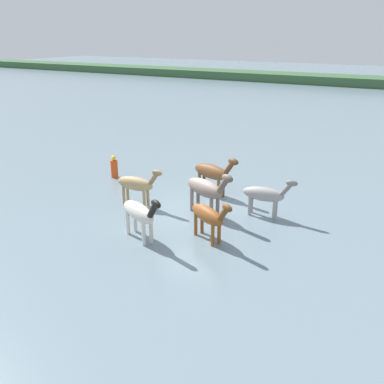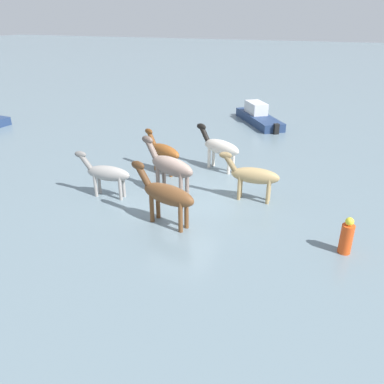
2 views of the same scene
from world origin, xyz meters
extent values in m
plane|color=slate|center=(0.00, 0.00, 0.00)|extent=(180.78, 180.78, 0.00)
ellipsoid|color=tan|center=(-2.54, -0.71, 0.97)|extent=(1.77, 0.57, 0.59)
cylinder|color=tan|center=(-2.01, -0.55, 0.49)|extent=(0.13, 0.13, 0.97)
cylinder|color=tan|center=(-2.01, -0.83, 0.49)|extent=(0.13, 0.13, 0.97)
cylinder|color=tan|center=(-3.07, -0.58, 0.49)|extent=(0.13, 0.13, 0.97)
cylinder|color=tan|center=(-3.06, -0.86, 0.49)|extent=(0.13, 0.13, 0.97)
cylinder|color=olive|center=(-1.60, -0.68, 1.35)|extent=(0.54, 0.22, 0.65)
ellipsoid|color=olive|center=(-1.42, -0.67, 1.62)|extent=(0.49, 0.22, 0.26)
ellipsoid|color=brown|center=(-0.33, 2.04, 1.08)|extent=(2.03, 1.05, 0.66)
cylinder|color=brown|center=(0.27, 2.05, 0.54)|extent=(0.14, 0.14, 1.08)
cylinder|color=brown|center=(0.19, 1.74, 0.54)|extent=(0.14, 0.14, 1.08)
cylinder|color=brown|center=(-0.86, 2.34, 0.54)|extent=(0.14, 0.14, 1.08)
cylinder|color=brown|center=(-0.94, 2.04, 0.54)|extent=(0.14, 0.14, 1.08)
cylinder|color=#50311A|center=(0.67, 1.78, 1.50)|extent=(0.63, 0.37, 0.72)
ellipsoid|color=#50311A|center=(0.87, 1.72, 1.80)|extent=(0.57, 0.35, 0.29)
ellipsoid|color=brown|center=(1.60, -2.06, 0.95)|extent=(1.77, 1.23, 0.58)
cylinder|color=brown|center=(2.13, -2.17, 0.48)|extent=(0.13, 0.13, 0.95)
cylinder|color=brown|center=(2.00, -2.42, 0.48)|extent=(0.13, 0.13, 0.95)
cylinder|color=brown|center=(1.20, -1.70, 0.48)|extent=(0.13, 0.13, 0.95)
cylinder|color=brown|center=(1.07, -1.95, 0.48)|extent=(0.13, 0.13, 0.95)
cylinder|color=brown|center=(2.42, -2.47, 1.33)|extent=(0.56, 0.42, 0.64)
ellipsoid|color=brown|center=(2.58, -2.55, 1.59)|extent=(0.51, 0.39, 0.25)
ellipsoid|color=#9E9993|center=(2.59, 0.86, 0.94)|extent=(1.72, 0.60, 0.57)
cylinder|color=#9E9993|center=(3.09, 1.03, 0.47)|extent=(0.13, 0.13, 0.94)
cylinder|color=#9E9993|center=(3.11, 0.76, 0.47)|extent=(0.13, 0.13, 0.94)
cylinder|color=#9E9993|center=(2.07, 0.97, 0.47)|extent=(0.13, 0.13, 0.94)
cylinder|color=#9E9993|center=(2.09, 0.70, 0.47)|extent=(0.13, 0.13, 0.94)
cylinder|color=slate|center=(3.49, 0.92, 1.31)|extent=(0.53, 0.23, 0.62)
ellipsoid|color=slate|center=(3.67, 0.93, 1.56)|extent=(0.48, 0.22, 0.25)
ellipsoid|color=gray|center=(0.47, -0.13, 1.13)|extent=(2.12, 1.33, 0.69)
cylinder|color=gray|center=(1.10, -0.21, 0.57)|extent=(0.15, 0.15, 1.13)
cylinder|color=gray|center=(0.98, -0.51, 0.57)|extent=(0.15, 0.15, 1.13)
cylinder|color=gray|center=(-0.03, 0.26, 0.57)|extent=(0.15, 0.15, 1.13)
cylinder|color=gray|center=(-0.16, -0.05, 0.57)|extent=(0.15, 0.15, 1.13)
cylinder|color=#63544C|center=(1.48, -0.54, 1.58)|extent=(0.67, 0.46, 0.75)
ellipsoid|color=#63544C|center=(1.68, -0.62, 1.89)|extent=(0.61, 0.43, 0.30)
ellipsoid|color=silver|center=(-0.55, -3.18, 1.03)|extent=(1.93, 1.26, 0.63)
cylinder|color=silver|center=(0.02, -3.27, 0.52)|extent=(0.14, 0.14, 1.03)
cylinder|color=silver|center=(-0.10, -3.55, 0.52)|extent=(0.14, 0.14, 1.03)
cylinder|color=silver|center=(-1.00, -2.82, 0.52)|extent=(0.14, 0.14, 1.03)
cylinder|color=silver|center=(-1.12, -3.10, 0.52)|extent=(0.14, 0.14, 1.03)
cylinder|color=black|center=(0.36, -3.58, 1.44)|extent=(0.61, 0.43, 0.69)
ellipsoid|color=black|center=(0.54, -3.66, 1.72)|extent=(0.55, 0.40, 0.27)
cube|color=navy|center=(-0.57, -11.57, 0.17)|extent=(3.74, 4.62, 0.64)
cube|color=silver|center=(-0.25, -12.03, 0.84)|extent=(1.72, 1.91, 0.70)
cube|color=black|center=(-1.95, -9.55, 0.25)|extent=(0.37, 0.36, 0.69)
cylinder|color=#E54C19|center=(-5.72, 1.78, 0.45)|extent=(0.36, 0.36, 0.90)
sphere|color=yellow|center=(-5.72, 1.78, 1.02)|extent=(0.24, 0.24, 0.24)
camera|label=1|loc=(7.83, -14.20, 6.96)|focal=39.69mm
camera|label=2|loc=(-4.82, 12.05, 6.31)|focal=35.94mm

